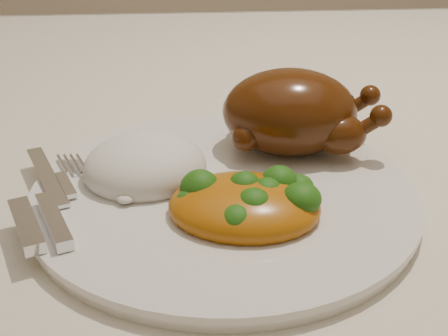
{
  "coord_description": "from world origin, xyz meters",
  "views": [
    {
      "loc": [
        -0.19,
        -0.61,
        1.03
      ],
      "look_at": [
        -0.16,
        -0.16,
        0.8
      ],
      "focal_mm": 50.0,
      "sensor_mm": 36.0,
      "label": 1
    }
  ],
  "objects": [
    {
      "name": "dinner_plate",
      "position": [
        -0.16,
        -0.16,
        0.77
      ],
      "size": [
        0.4,
        0.4,
        0.01
      ],
      "primitive_type": "cylinder",
      "rotation": [
        0.0,
        0.0,
        -0.33
      ],
      "color": "silver",
      "rests_on": "tablecloth"
    },
    {
      "name": "mac_and_cheese",
      "position": [
        -0.14,
        -0.2,
        0.79
      ],
      "size": [
        0.13,
        0.11,
        0.05
      ],
      "rotation": [
        0.0,
        0.0,
        -0.16
      ],
      "color": "#B4600B",
      "rests_on": "dinner_plate"
    },
    {
      "name": "dining_table",
      "position": [
        0.0,
        0.0,
        0.67
      ],
      "size": [
        1.6,
        0.9,
        0.76
      ],
      "color": "brown",
      "rests_on": "floor"
    },
    {
      "name": "rice_mound",
      "position": [
        -0.22,
        -0.14,
        0.79
      ],
      "size": [
        0.12,
        0.12,
        0.05
      ],
      "rotation": [
        0.0,
        0.0,
        0.22
      ],
      "color": "white",
      "rests_on": "dinner_plate"
    },
    {
      "name": "roast_chicken",
      "position": [
        -0.09,
        -0.09,
        0.82
      ],
      "size": [
        0.15,
        0.1,
        0.08
      ],
      "rotation": [
        0.0,
        0.0,
        -0.09
      ],
      "color": "#4E2208",
      "rests_on": "dinner_plate"
    },
    {
      "name": "cutlery",
      "position": [
        -0.3,
        -0.19,
        0.79
      ],
      "size": [
        0.07,
        0.17,
        0.01
      ],
      "rotation": [
        0.0,
        0.0,
        0.38
      ],
      "color": "silver",
      "rests_on": "dinner_plate"
    },
    {
      "name": "tablecloth",
      "position": [
        0.0,
        0.0,
        0.74
      ],
      "size": [
        1.73,
        1.03,
        0.18
      ],
      "color": "beige",
      "rests_on": "dining_table"
    }
  ]
}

